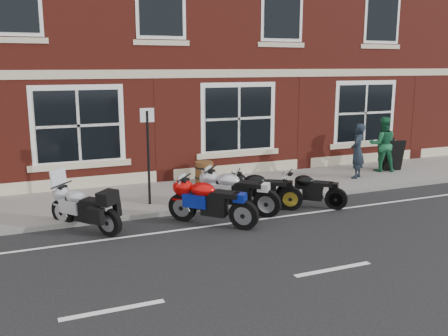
{
  "coord_description": "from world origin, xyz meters",
  "views": [
    {
      "loc": [
        -5.15,
        -10.1,
        3.66
      ],
      "look_at": [
        -0.23,
        1.6,
        1.03
      ],
      "focal_mm": 40.0,
      "sensor_mm": 36.0,
      "label": 1
    }
  ],
  "objects_px": {
    "pedestrian_right": "(383,144)",
    "barrel_planter": "(204,172)",
    "moto_naked_black": "(310,189)",
    "parking_sign": "(148,149)",
    "pedestrian_left": "(357,151)",
    "a_board_sign": "(391,155)",
    "moto_sport_black": "(261,189)",
    "moto_sport_silver": "(236,190)",
    "moto_sport_red": "(211,200)",
    "moto_touring_silver": "(84,206)"
  },
  "relations": [
    {
      "from": "parking_sign",
      "to": "moto_sport_silver",
      "type": "bearing_deg",
      "value": -24.63
    },
    {
      "from": "moto_touring_silver",
      "to": "parking_sign",
      "type": "relative_size",
      "value": 0.71
    },
    {
      "from": "moto_sport_red",
      "to": "pedestrian_right",
      "type": "xyz_separation_m",
      "value": [
        7.33,
        2.85,
        0.46
      ]
    },
    {
      "from": "moto_sport_black",
      "to": "barrel_planter",
      "type": "distance_m",
      "value": 2.92
    },
    {
      "from": "moto_sport_red",
      "to": "pedestrian_left",
      "type": "distance_m",
      "value": 6.33
    },
    {
      "from": "moto_sport_silver",
      "to": "pedestrian_left",
      "type": "distance_m",
      "value": 5.26
    },
    {
      "from": "pedestrian_left",
      "to": "barrel_planter",
      "type": "height_order",
      "value": "pedestrian_left"
    },
    {
      "from": "pedestrian_right",
      "to": "barrel_planter",
      "type": "relative_size",
      "value": 2.85
    },
    {
      "from": "a_board_sign",
      "to": "parking_sign",
      "type": "bearing_deg",
      "value": -161.73
    },
    {
      "from": "moto_naked_black",
      "to": "moto_sport_silver",
      "type": "bearing_deg",
      "value": 128.39
    },
    {
      "from": "barrel_planter",
      "to": "parking_sign",
      "type": "relative_size",
      "value": 0.26
    },
    {
      "from": "moto_touring_silver",
      "to": "moto_sport_red",
      "type": "height_order",
      "value": "moto_touring_silver"
    },
    {
      "from": "barrel_planter",
      "to": "moto_sport_red",
      "type": "bearing_deg",
      "value": -108.14
    },
    {
      "from": "moto_sport_black",
      "to": "parking_sign",
      "type": "height_order",
      "value": "parking_sign"
    },
    {
      "from": "moto_sport_black",
      "to": "pedestrian_left",
      "type": "xyz_separation_m",
      "value": [
        4.21,
        1.58,
        0.46
      ]
    },
    {
      "from": "moto_sport_black",
      "to": "pedestrian_right",
      "type": "relative_size",
      "value": 0.98
    },
    {
      "from": "moto_sport_red",
      "to": "moto_naked_black",
      "type": "height_order",
      "value": "moto_sport_red"
    },
    {
      "from": "moto_naked_black",
      "to": "barrel_planter",
      "type": "xyz_separation_m",
      "value": [
        -1.75,
        3.2,
        -0.05
      ]
    },
    {
      "from": "moto_sport_black",
      "to": "parking_sign",
      "type": "relative_size",
      "value": 0.73
    },
    {
      "from": "moto_touring_silver",
      "to": "a_board_sign",
      "type": "height_order",
      "value": "moto_touring_silver"
    },
    {
      "from": "moto_touring_silver",
      "to": "parking_sign",
      "type": "height_order",
      "value": "parking_sign"
    },
    {
      "from": "moto_sport_black",
      "to": "pedestrian_left",
      "type": "bearing_deg",
      "value": -38.03
    },
    {
      "from": "moto_sport_black",
      "to": "moto_sport_silver",
      "type": "xyz_separation_m",
      "value": [
        -0.76,
        -0.09,
        0.06
      ]
    },
    {
      "from": "moto_touring_silver",
      "to": "moto_sport_silver",
      "type": "xyz_separation_m",
      "value": [
        3.68,
        -0.12,
        0.03
      ]
    },
    {
      "from": "moto_sport_black",
      "to": "barrel_planter",
      "type": "bearing_deg",
      "value": 40.93
    },
    {
      "from": "a_board_sign",
      "to": "barrel_planter",
      "type": "distance_m",
      "value": 6.57
    },
    {
      "from": "moto_sport_black",
      "to": "moto_sport_silver",
      "type": "distance_m",
      "value": 0.76
    },
    {
      "from": "pedestrian_right",
      "to": "parking_sign",
      "type": "bearing_deg",
      "value": 30.7
    },
    {
      "from": "moto_sport_black",
      "to": "barrel_planter",
      "type": "height_order",
      "value": "moto_sport_black"
    },
    {
      "from": "pedestrian_left",
      "to": "pedestrian_right",
      "type": "height_order",
      "value": "pedestrian_right"
    },
    {
      "from": "pedestrian_left",
      "to": "pedestrian_right",
      "type": "distance_m",
      "value": 1.55
    },
    {
      "from": "moto_touring_silver",
      "to": "moto_sport_black",
      "type": "distance_m",
      "value": 4.44
    },
    {
      "from": "moto_naked_black",
      "to": "pedestrian_right",
      "type": "distance_m",
      "value": 5.06
    },
    {
      "from": "pedestrian_right",
      "to": "a_board_sign",
      "type": "xyz_separation_m",
      "value": [
        0.38,
        -0.0,
        -0.38
      ]
    },
    {
      "from": "moto_sport_red",
      "to": "moto_naked_black",
      "type": "bearing_deg",
      "value": -35.63
    },
    {
      "from": "barrel_planter",
      "to": "moto_naked_black",
      "type": "bearing_deg",
      "value": -61.36
    },
    {
      "from": "pedestrian_right",
      "to": "parking_sign",
      "type": "height_order",
      "value": "parking_sign"
    },
    {
      "from": "parking_sign",
      "to": "moto_sport_red",
      "type": "bearing_deg",
      "value": -53.8
    },
    {
      "from": "pedestrian_left",
      "to": "a_board_sign",
      "type": "xyz_separation_m",
      "value": [
        1.83,
        0.54,
        -0.33
      ]
    },
    {
      "from": "moto_touring_silver",
      "to": "moto_sport_red",
      "type": "bearing_deg",
      "value": -51.18
    },
    {
      "from": "moto_sport_black",
      "to": "a_board_sign",
      "type": "height_order",
      "value": "a_board_sign"
    },
    {
      "from": "moto_sport_black",
      "to": "a_board_sign",
      "type": "xyz_separation_m",
      "value": [
        6.04,
        2.12,
        0.13
      ]
    },
    {
      "from": "moto_touring_silver",
      "to": "pedestrian_right",
      "type": "relative_size",
      "value": 0.95
    },
    {
      "from": "moto_sport_red",
      "to": "parking_sign",
      "type": "bearing_deg",
      "value": 74.33
    },
    {
      "from": "moto_sport_silver",
      "to": "moto_naked_black",
      "type": "relative_size",
      "value": 1.22
    },
    {
      "from": "pedestrian_right",
      "to": "a_board_sign",
      "type": "relative_size",
      "value": 1.71
    },
    {
      "from": "moto_sport_red",
      "to": "pedestrian_left",
      "type": "relative_size",
      "value": 1.0
    },
    {
      "from": "moto_naked_black",
      "to": "a_board_sign",
      "type": "height_order",
      "value": "a_board_sign"
    },
    {
      "from": "pedestrian_right",
      "to": "barrel_planter",
      "type": "xyz_separation_m",
      "value": [
        -6.15,
        0.76,
        -0.6
      ]
    },
    {
      "from": "a_board_sign",
      "to": "barrel_planter",
      "type": "height_order",
      "value": "a_board_sign"
    }
  ]
}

